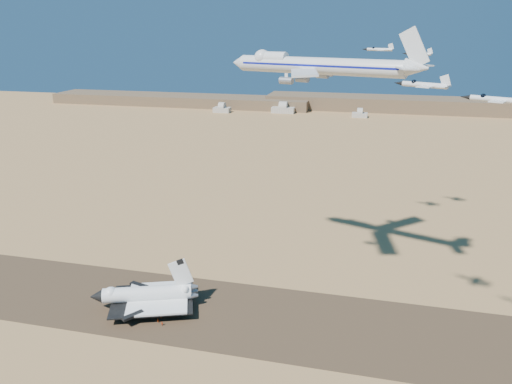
% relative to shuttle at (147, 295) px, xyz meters
% --- Properties ---
extents(ground, '(1200.00, 1200.00, 0.00)m').
position_rel_shuttle_xyz_m(ground, '(22.72, 3.20, -5.63)').
color(ground, tan).
rests_on(ground, ground).
extents(runway, '(600.00, 50.00, 0.06)m').
position_rel_shuttle_xyz_m(runway, '(22.72, 3.20, -5.60)').
color(runway, '#4E3927').
rests_on(runway, ground).
extents(ridgeline, '(960.00, 90.00, 18.00)m').
position_rel_shuttle_xyz_m(ridgeline, '(88.03, 530.50, 2.00)').
color(ridgeline, brown).
rests_on(ridgeline, ground).
extents(hangars, '(200.50, 29.50, 30.00)m').
position_rel_shuttle_xyz_m(hangars, '(-41.28, 481.63, -0.80)').
color(hangars, '#BBB4A6').
rests_on(hangars, ground).
extents(shuttle, '(43.07, 35.42, 20.95)m').
position_rel_shuttle_xyz_m(shuttle, '(0.00, 0.00, 0.00)').
color(shuttle, white).
rests_on(shuttle, runway).
extents(carrier_747, '(80.50, 59.84, 20.20)m').
position_rel_shuttle_xyz_m(carrier_747, '(58.61, 37.09, 88.01)').
color(carrier_747, silver).
extents(crew_a, '(0.53, 0.70, 1.74)m').
position_rel_shuttle_xyz_m(crew_a, '(8.70, -9.04, -4.70)').
color(crew_a, '#EA430D').
rests_on(crew_a, runway).
extents(crew_b, '(0.50, 0.81, 1.62)m').
position_rel_shuttle_xyz_m(crew_b, '(8.76, -5.84, -4.76)').
color(crew_b, '#EA430D').
rests_on(crew_b, runway).
extents(crew_c, '(1.08, 0.77, 1.67)m').
position_rel_shuttle_xyz_m(crew_c, '(11.07, -10.56, -4.74)').
color(crew_c, '#EA430D').
rests_on(crew_c, runway).
extents(chase_jet_a, '(15.63, 10.20, 4.10)m').
position_rel_shuttle_xyz_m(chase_jet_a, '(96.55, -12.16, 86.83)').
color(chase_jet_a, silver).
extents(chase_jet_b, '(14.47, 9.00, 3.77)m').
position_rel_shuttle_xyz_m(chase_jet_b, '(112.28, -27.04, 85.32)').
color(chase_jet_b, silver).
extents(chase_jet_c, '(14.61, 8.18, 3.66)m').
position_rel_shuttle_xyz_m(chase_jet_c, '(82.99, 86.27, 92.37)').
color(chase_jet_c, silver).
extents(chase_jet_d, '(14.40, 8.45, 3.68)m').
position_rel_shuttle_xyz_m(chase_jet_d, '(101.81, 102.48, 89.85)').
color(chase_jet_d, silver).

